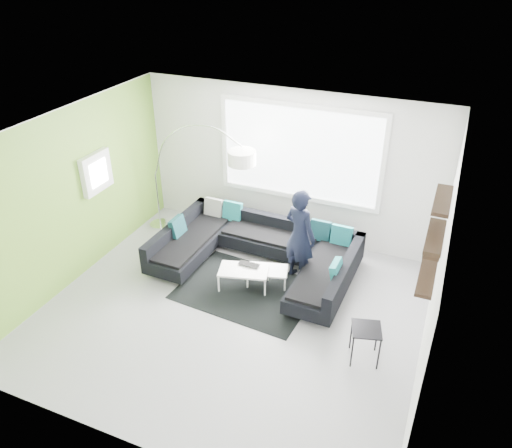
{
  "coord_description": "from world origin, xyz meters",
  "views": [
    {
      "loc": [
        2.62,
        -5.31,
        4.95
      ],
      "look_at": [
        0.03,
        0.9,
        1.07
      ],
      "focal_mm": 35.0,
      "sensor_mm": 36.0,
      "label": 1
    }
  ],
  "objects_px": {
    "sectional_sofa": "(255,255)",
    "coffee_table": "(256,277)",
    "person": "(300,236)",
    "laptop": "(248,266)",
    "arc_lamp": "(155,174)",
    "side_table": "(365,344)"
  },
  "relations": [
    {
      "from": "coffee_table",
      "to": "person",
      "type": "height_order",
      "value": "person"
    },
    {
      "from": "sectional_sofa",
      "to": "coffee_table",
      "type": "height_order",
      "value": "sectional_sofa"
    },
    {
      "from": "coffee_table",
      "to": "arc_lamp",
      "type": "relative_size",
      "value": 0.46
    },
    {
      "from": "coffee_table",
      "to": "arc_lamp",
      "type": "distance_m",
      "value": 2.86
    },
    {
      "from": "sectional_sofa",
      "to": "arc_lamp",
      "type": "height_order",
      "value": "arc_lamp"
    },
    {
      "from": "side_table",
      "to": "person",
      "type": "height_order",
      "value": "person"
    },
    {
      "from": "side_table",
      "to": "arc_lamp",
      "type": "bearing_deg",
      "value": 155.64
    },
    {
      "from": "arc_lamp",
      "to": "sectional_sofa",
      "type": "bearing_deg",
      "value": -11.61
    },
    {
      "from": "laptop",
      "to": "coffee_table",
      "type": "bearing_deg",
      "value": 6.64
    },
    {
      "from": "coffee_table",
      "to": "arc_lamp",
      "type": "height_order",
      "value": "arc_lamp"
    },
    {
      "from": "arc_lamp",
      "to": "side_table",
      "type": "bearing_deg",
      "value": -19.65
    },
    {
      "from": "sectional_sofa",
      "to": "arc_lamp",
      "type": "relative_size",
      "value": 1.48
    },
    {
      "from": "coffee_table",
      "to": "laptop",
      "type": "height_order",
      "value": "laptop"
    },
    {
      "from": "arc_lamp",
      "to": "side_table",
      "type": "distance_m",
      "value": 4.97
    },
    {
      "from": "arc_lamp",
      "to": "coffee_table",
      "type": "bearing_deg",
      "value": -18.48
    },
    {
      "from": "sectional_sofa",
      "to": "person",
      "type": "bearing_deg",
      "value": 8.88
    },
    {
      "from": "sectional_sofa",
      "to": "coffee_table",
      "type": "relative_size",
      "value": 3.25
    },
    {
      "from": "sectional_sofa",
      "to": "person",
      "type": "xyz_separation_m",
      "value": [
        0.74,
        0.09,
        0.5
      ]
    },
    {
      "from": "side_table",
      "to": "person",
      "type": "relative_size",
      "value": 0.32
    },
    {
      "from": "laptop",
      "to": "sectional_sofa",
      "type": "bearing_deg",
      "value": 95.01
    },
    {
      "from": "laptop",
      "to": "arc_lamp",
      "type": "bearing_deg",
      "value": 155.03
    },
    {
      "from": "sectional_sofa",
      "to": "laptop",
      "type": "distance_m",
      "value": 0.41
    }
  ]
}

